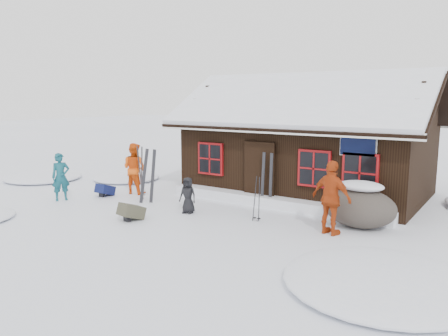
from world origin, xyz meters
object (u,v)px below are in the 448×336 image
(skier_orange_left, at_px, (134,168))
(ski_poles, at_px, (257,199))
(skier_crouched, at_px, (188,195))
(backpack_olive, at_px, (131,214))
(skier_orange_right, at_px, (332,198))
(skier_teal, at_px, (61,177))
(boulder, at_px, (360,206))
(ski_pair_left, at_px, (148,177))
(backpack_blue, at_px, (105,192))

(skier_orange_left, distance_m, ski_poles, 5.60)
(skier_crouched, distance_m, backpack_olive, 1.79)
(skier_orange_right, height_order, backpack_olive, skier_orange_right)
(skier_teal, distance_m, backpack_olive, 3.87)
(skier_orange_left, relative_size, ski_poles, 1.39)
(boulder, xyz_separation_m, ski_poles, (-2.61, -1.05, 0.05))
(skier_teal, distance_m, ski_pair_left, 3.08)
(ski_pair_left, xyz_separation_m, backpack_olive, (1.06, -1.82, -0.71))
(backpack_blue, bearing_deg, ski_pair_left, -1.05)
(ski_pair_left, xyz_separation_m, ski_poles, (4.08, 0.13, -0.26))
(ski_pair_left, distance_m, ski_poles, 4.09)
(skier_crouched, distance_m, backpack_blue, 3.95)
(skier_orange_left, xyz_separation_m, skier_orange_right, (7.74, -0.69, 0.03))
(skier_orange_right, distance_m, backpack_olive, 5.61)
(skier_teal, relative_size, skier_orange_right, 0.85)
(skier_teal, relative_size, boulder, 0.84)
(ski_pair_left, height_order, backpack_blue, ski_pair_left)
(skier_orange_left, distance_m, skier_orange_right, 7.77)
(skier_orange_left, bearing_deg, skier_crouched, 154.21)
(skier_orange_left, distance_m, ski_pair_left, 1.68)
(skier_orange_left, bearing_deg, ski_poles, 165.25)
(skier_teal, xyz_separation_m, skier_orange_right, (9.01, 1.52, 0.14))
(skier_orange_right, relative_size, backpack_olive, 2.94)
(skier_orange_right, bearing_deg, skier_orange_left, 9.44)
(boulder, height_order, ski_pair_left, ski_pair_left)
(skier_crouched, bearing_deg, boulder, 6.67)
(skier_crouched, bearing_deg, skier_teal, -176.98)
(backpack_blue, bearing_deg, ski_poles, -2.33)
(boulder, xyz_separation_m, backpack_blue, (-8.70, -1.31, -0.41))
(skier_orange_right, xyz_separation_m, ski_poles, (-2.19, 0.02, -0.33))
(skier_orange_left, relative_size, skier_orange_right, 0.97)
(skier_crouched, height_order, boulder, boulder)
(skier_crouched, bearing_deg, ski_pair_left, 160.89)
(skier_teal, height_order, skier_orange_right, skier_orange_right)
(skier_crouched, xyz_separation_m, backpack_blue, (-3.92, 0.16, -0.39))
(skier_orange_left, relative_size, skier_crouched, 1.68)
(skier_orange_right, bearing_deg, skier_teal, 24.07)
(skier_orange_left, height_order, ski_poles, skier_orange_left)
(skier_teal, xyz_separation_m, ski_pair_left, (2.74, 1.40, 0.07))
(skier_crouched, xyz_separation_m, ski_pair_left, (-1.91, 0.29, 0.34))
(ski_pair_left, distance_m, backpack_olive, 2.22)
(boulder, bearing_deg, skier_orange_right, -111.25)
(skier_orange_left, distance_m, skier_crouched, 3.58)
(skier_crouched, relative_size, backpack_blue, 1.88)
(skier_orange_left, xyz_separation_m, backpack_olive, (2.53, -2.62, -0.75))
(skier_orange_right, relative_size, ski_pair_left, 1.02)
(skier_teal, relative_size, backpack_olive, 2.50)
(skier_orange_right, xyz_separation_m, backpack_blue, (-8.28, -0.25, -0.80))
(boulder, distance_m, backpack_olive, 6.39)
(skier_orange_right, bearing_deg, ski_poles, 13.96)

